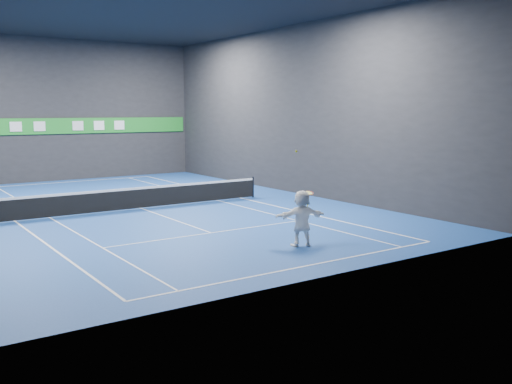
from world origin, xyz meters
TOP-DOWN VIEW (x-y plane):
  - ground at (0.00, 0.00)m, footprint 26.00×26.00m
  - ceiling at (0.00, 0.00)m, footprint 26.00×26.00m
  - wall_back at (0.00, 13.00)m, footprint 18.00×0.10m
  - wall_front at (0.00, -13.00)m, footprint 18.00×0.10m
  - wall_right at (9.00, 0.00)m, footprint 0.10×26.00m
  - baseline_near at (0.00, -11.89)m, footprint 10.98×0.08m
  - baseline_far at (0.00, 11.89)m, footprint 10.98×0.08m
  - sideline_doubles_left at (-5.49, 0.00)m, footprint 0.08×23.78m
  - sideline_doubles_right at (5.49, 0.00)m, footprint 0.08×23.78m
  - sideline_singles_left at (-4.11, 0.00)m, footprint 0.06×23.78m
  - sideline_singles_right at (4.11, 0.00)m, footprint 0.06×23.78m
  - service_line_near at (0.00, -6.40)m, footprint 8.23×0.06m
  - service_line_far at (0.00, 6.40)m, footprint 8.23×0.06m
  - center_service_line at (0.00, 0.00)m, footprint 0.06×12.80m
  - player at (1.47, -9.86)m, footprint 1.83×1.03m
  - tennis_ball at (1.19, -9.90)m, footprint 0.07×0.07m
  - tennis_net at (0.00, 0.00)m, footprint 12.50×0.10m
  - sponsor_banner at (0.00, 12.93)m, footprint 17.64×0.11m
  - tennis_racket at (1.80, -9.82)m, footprint 0.42×0.40m

SIDE VIEW (x-z plane):
  - ground at x=0.00m, z-range 0.00..0.00m
  - baseline_near at x=0.00m, z-range 0.00..0.01m
  - baseline_far at x=0.00m, z-range 0.00..0.01m
  - sideline_doubles_left at x=-5.49m, z-range 0.00..0.01m
  - sideline_doubles_right at x=5.49m, z-range 0.00..0.01m
  - sideline_singles_left at x=-4.11m, z-range 0.00..0.01m
  - sideline_singles_right at x=4.11m, z-range 0.00..0.01m
  - service_line_near at x=0.00m, z-range 0.00..0.01m
  - service_line_far at x=0.00m, z-range 0.00..0.01m
  - center_service_line at x=0.00m, z-range 0.00..0.01m
  - tennis_net at x=0.00m, z-range 0.00..1.07m
  - player at x=1.47m, z-range 0.00..1.88m
  - tennis_racket at x=1.80m, z-range 1.39..2.00m
  - tennis_ball at x=1.19m, z-range 3.14..3.21m
  - sponsor_banner at x=0.00m, z-range 3.00..4.00m
  - wall_back at x=0.00m, z-range 0.00..9.00m
  - wall_front at x=0.00m, z-range 0.00..9.00m
  - wall_right at x=9.00m, z-range 0.00..9.00m
  - ceiling at x=0.00m, z-range 9.00..9.00m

